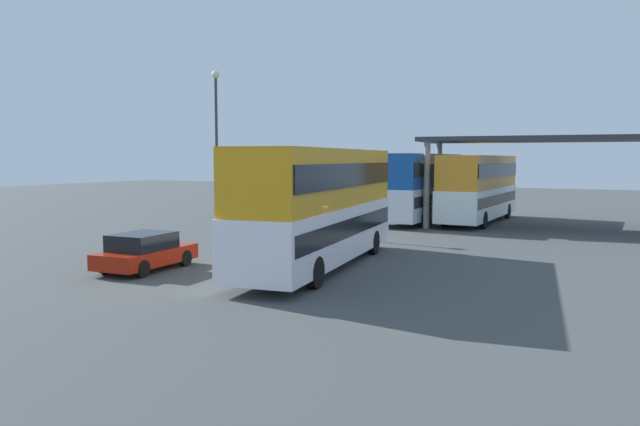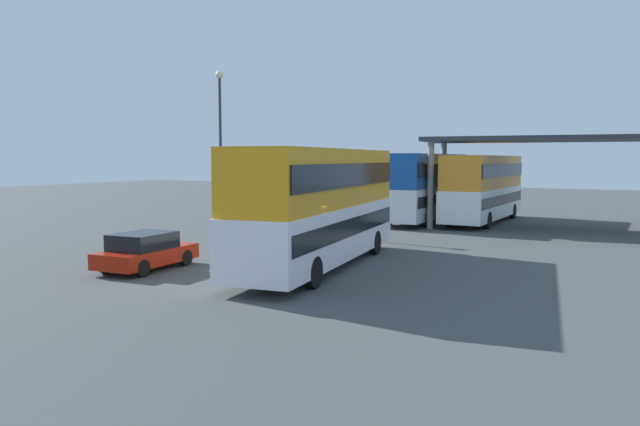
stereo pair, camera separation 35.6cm
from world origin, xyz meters
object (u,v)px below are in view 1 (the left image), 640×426
object	(u,v)px
double_decker_main	(320,203)
parked_hatchback	(145,252)
double_decker_mid_row	(479,186)
lamppost_tall	(216,131)
double_decker_near_canopy	(421,184)

from	to	relation	value
double_decker_main	parked_hatchback	size ratio (longest dim) A/B	2.94
double_decker_mid_row	lamppost_tall	world-z (taller)	lamppost_tall
parked_hatchback	lamppost_tall	size ratio (longest dim) A/B	0.44
double_decker_main	double_decker_near_canopy	distance (m)	17.70
lamppost_tall	double_decker_main	bearing A→B (deg)	-38.13
parked_hatchback	double_decker_near_canopy	world-z (taller)	double_decker_near_canopy
double_decker_main	double_decker_mid_row	xyz separation A→B (m)	(1.81, 18.51, -0.08)
double_decker_mid_row	lamppost_tall	size ratio (longest dim) A/B	1.23
double_decker_main	parked_hatchback	world-z (taller)	double_decker_main
double_decker_main	lamppost_tall	bearing A→B (deg)	44.75
double_decker_main	double_decker_mid_row	world-z (taller)	double_decker_main
double_decker_near_canopy	lamppost_tall	xyz separation A→B (m)	(-9.37, -8.96, 3.19)
double_decker_main	double_decker_near_canopy	xyz separation A→B (m)	(-1.67, 17.62, -0.02)
lamppost_tall	double_decker_mid_row	bearing A→B (deg)	37.49
parked_hatchback	lamppost_tall	xyz separation A→B (m)	(-5.75, 12.09, 4.87)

